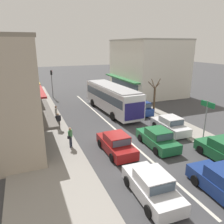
{
  "coord_description": "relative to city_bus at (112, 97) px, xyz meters",
  "views": [
    {
      "loc": [
        -7.77,
        -15.64,
        7.87
      ],
      "look_at": [
        0.38,
        4.32,
        1.2
      ],
      "focal_mm": 35.0,
      "sensor_mm": 36.0,
      "label": 1
    }
  ],
  "objects": [
    {
      "name": "ground_plane",
      "position": [
        -1.86,
        -8.01,
        -1.88
      ],
      "size": [
        140.0,
        140.0,
        0.0
      ],
      "primitive_type": "plane",
      "color": "#3F3F42"
    },
    {
      "name": "lane_centre_line",
      "position": [
        -1.86,
        -4.01,
        -1.88
      ],
      "size": [
        0.2,
        28.0,
        0.01
      ],
      "primitive_type": "cube",
      "color": "silver",
      "rests_on": "ground"
    },
    {
      "name": "sidewalk_left",
      "position": [
        -8.66,
        -2.01,
        -1.81
      ],
      "size": [
        5.2,
        44.0,
        0.14
      ],
      "primitive_type": "cube",
      "color": "gray",
      "rests_on": "ground"
    },
    {
      "name": "kerb_right",
      "position": [
        4.34,
        -2.01,
        -1.82
      ],
      "size": [
        2.8,
        44.0,
        0.12
      ],
      "primitive_type": "cube",
      "color": "gray",
      "rests_on": "ground"
    },
    {
      "name": "shopfront_far_end",
      "position": [
        -12.04,
        10.12,
        2.24
      ],
      "size": [
        8.13,
        7.11,
        8.24
      ],
      "color": "beige",
      "rests_on": "ground"
    },
    {
      "name": "building_right_far",
      "position": [
        9.62,
        8.21,
        2.46
      ],
      "size": [
        9.55,
        12.14,
        8.7
      ],
      "color": "silver",
      "rests_on": "ground"
    },
    {
      "name": "city_bus",
      "position": [
        0.0,
        0.0,
        0.0
      ],
      "size": [
        3.11,
        10.96,
        3.23
      ],
      "color": "silver",
      "rests_on": "ground"
    },
    {
      "name": "sedan_adjacent_lane_trail",
      "position": [
        -3.64,
        -9.81,
        -1.22
      ],
      "size": [
        1.93,
        4.21,
        1.47
      ],
      "color": "maroon",
      "rests_on": "ground"
    },
    {
      "name": "sedan_behind_bus_mid",
      "position": [
        -3.91,
        -15.26,
        -1.22
      ],
      "size": [
        2.02,
        4.27,
        1.47
      ],
      "color": "silver",
      "rests_on": "ground"
    },
    {
      "name": "sedan_behind_bus_near",
      "position": [
        -0.18,
        -10.15,
        -1.22
      ],
      "size": [
        2.0,
        4.26,
        1.47
      ],
      "color": "#1E6638",
      "rests_on": "ground"
    },
    {
      "name": "parked_hatchback_kerb_front",
      "position": [
        2.92,
        -13.65,
        -1.17
      ],
      "size": [
        1.87,
        3.73,
        1.54
      ],
      "color": "#1E6638",
      "rests_on": "ground"
    },
    {
      "name": "parked_sedan_kerb_second",
      "position": [
        2.68,
        -7.95,
        -1.22
      ],
      "size": [
        1.99,
        4.25,
        1.47
      ],
      "color": "silver",
      "rests_on": "ground"
    },
    {
      "name": "parked_hatchback_kerb_third",
      "position": [
        2.84,
        -1.98,
        -1.17
      ],
      "size": [
        1.82,
        3.7,
        1.54
      ],
      "color": "navy",
      "rests_on": "ground"
    },
    {
      "name": "traffic_light_downstreet",
      "position": [
        -5.61,
        10.39,
        0.97
      ],
      "size": [
        0.33,
        0.24,
        4.2
      ],
      "color": "gray",
      "rests_on": "ground"
    },
    {
      "name": "directional_road_sign",
      "position": [
        3.84,
        -10.95,
        0.8
      ],
      "size": [
        0.1,
        1.4,
        3.6
      ],
      "color": "gray",
      "rests_on": "ground"
    },
    {
      "name": "street_tree_right",
      "position": [
        4.49,
        -2.31,
        0.04
      ],
      "size": [
        1.68,
        1.68,
        4.12
      ],
      "color": "brown",
      "rests_on": "ground"
    },
    {
      "name": "pedestrian_with_handbag_near",
      "position": [
        -6.73,
        -7.96,
        -0.81
      ],
      "size": [
        0.48,
        0.62,
        1.63
      ],
      "color": "#232838",
      "rests_on": "sidewalk_left"
    },
    {
      "name": "pedestrian_browsing_midblock",
      "position": [
        -6.8,
        -1.21,
        -0.81
      ],
      "size": [
        0.29,
        0.56,
        1.63
      ],
      "color": "#4C4742",
      "rests_on": "sidewalk_left"
    },
    {
      "name": "pedestrian_far_walker",
      "position": [
        -7.0,
        -3.83,
        -0.81
      ],
      "size": [
        0.55,
        0.31,
        1.63
      ],
      "color": "#4C4742",
      "rests_on": "sidewalk_left"
    }
  ]
}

